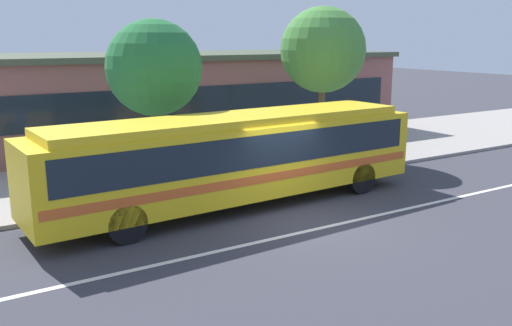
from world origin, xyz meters
The scene contains 11 objects.
ground_plane centered at (0.00, 0.00, 0.00)m, with size 120.00×120.00×0.00m, color #37373F.
sidewalk_slab centered at (0.00, 7.41, 0.06)m, with size 60.00×8.00×0.12m, color gray.
lane_stripe_center centered at (0.00, -0.80, 0.00)m, with size 56.00×0.16×0.01m, color silver.
transit_bus centered at (-0.85, 2.06, 1.58)m, with size 12.00×2.96×2.70m.
pedestrian_waiting_near_sign centered at (-1.64, 4.56, 1.13)m, with size 0.45×0.45×1.73m.
pedestrian_walking_along_curb centered at (-4.61, 4.90, 1.14)m, with size 0.46×0.46×1.75m.
pedestrian_standing_by_tree centered at (2.46, 3.87, 1.11)m, with size 0.46×0.46×1.69m.
bus_stop_sign centered at (2.64, 4.09, 1.63)m, with size 0.08×0.44×2.35m.
street_tree_near_stop centered at (-1.83, 5.66, 3.89)m, with size 3.14×3.14×5.36m.
street_tree_mid_block centered at (5.41, 6.01, 4.38)m, with size 3.39×3.39×5.97m.
station_building centered at (2.67, 13.91, 2.08)m, with size 21.45×8.60×4.14m.
Camera 1 is at (-8.70, -11.63, 4.87)m, focal length 39.04 mm.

